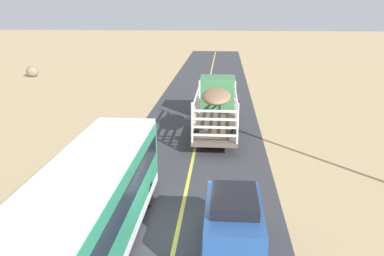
# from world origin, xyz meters

# --- Properties ---
(ground_plane) EXTENTS (240.00, 240.00, 0.00)m
(ground_plane) POSITION_xyz_m (0.00, 0.00, 0.00)
(ground_plane) COLOR tan
(road_surface) EXTENTS (8.00, 120.00, 0.02)m
(road_surface) POSITION_xyz_m (0.00, 0.00, 0.01)
(road_surface) COLOR #38383D
(road_surface) RESTS_ON ground
(road_centre_line) EXTENTS (0.16, 117.60, 0.00)m
(road_centre_line) POSITION_xyz_m (0.00, 0.00, 0.02)
(road_centre_line) COLOR #D8CC4C
(road_centre_line) RESTS_ON road_surface
(suv_near) EXTENTS (1.90, 4.62, 2.29)m
(suv_near) POSITION_xyz_m (1.95, -1.14, 1.15)
(suv_near) COLOR #264C8C
(suv_near) RESTS_ON road_surface
(livestock_truck) EXTENTS (2.53, 9.70, 3.02)m
(livestock_truck) POSITION_xyz_m (1.12, 14.21, 1.79)
(livestock_truck) COLOR #3F7F4C
(livestock_truck) RESTS_ON road_surface
(bus) EXTENTS (2.54, 10.00, 3.21)m
(bus) POSITION_xyz_m (-2.56, -0.98, 1.75)
(bus) COLOR #2D8C66
(bus) RESTS_ON road_surface
(boulder_near_shoulder) EXTENTS (1.38, 1.28, 1.27)m
(boulder_near_shoulder) POSITION_xyz_m (-20.22, 31.74, 0.64)
(boulder_near_shoulder) COLOR #84705B
(boulder_near_shoulder) RESTS_ON ground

